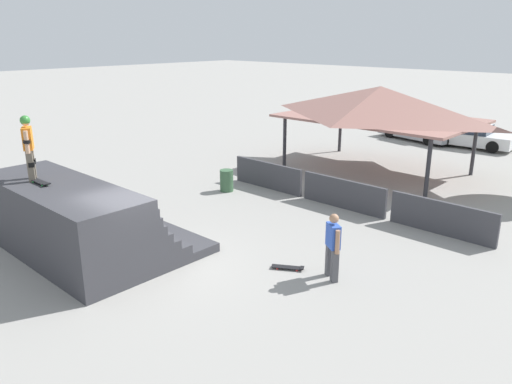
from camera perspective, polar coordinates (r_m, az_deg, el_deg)
ground_plane at (r=13.48m, az=-12.25°, el=-8.73°), size 160.00×160.00×0.00m
quarter_pipe_ramp at (r=14.83m, az=-19.91°, el=-3.19°), size 5.92×4.14×2.04m
skater_on_deck at (r=14.91m, az=-24.59°, el=5.07°), size 0.74×0.51×1.79m
skateboard_on_deck at (r=14.61m, az=-23.40°, el=1.06°), size 0.85×0.21×0.09m
bystander_walking at (r=12.53m, az=8.78°, el=-5.80°), size 0.63×0.48×1.73m
skateboard_on_ground at (r=13.24m, az=3.77°, el=-8.58°), size 0.83×0.62×0.09m
barrier_fence at (r=17.82m, az=9.96°, el=-0.22°), size 10.46×0.12×1.05m
pavilion_shelter at (r=22.61m, az=13.96°, el=9.83°), size 8.08×5.34×3.77m
trash_bin at (r=19.56m, az=-3.38°, el=1.32°), size 0.52×0.52×0.85m
parked_car_silver at (r=30.72m, az=17.97°, el=6.80°), size 4.77×2.63×1.27m
parked_car_white at (r=29.70m, az=23.48°, el=5.86°), size 4.25×2.03×1.27m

